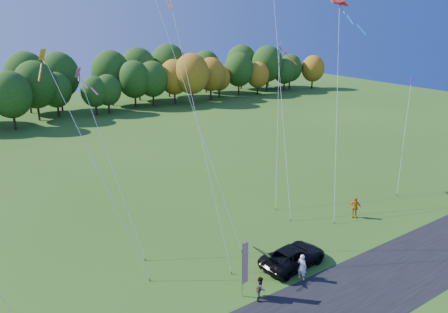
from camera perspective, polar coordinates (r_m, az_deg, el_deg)
ground at (r=30.20m, az=6.67°, el=-15.75°), size 160.00×160.00×0.00m
asphalt_strip at (r=27.91m, az=12.34°, el=-19.31°), size 90.00×6.00×0.01m
tree_line at (r=77.38m, az=-20.94°, el=4.47°), size 116.00×12.00×10.00m
black_suv at (r=31.55m, az=9.03°, el=-12.74°), size 5.27×2.76×1.42m
person_tailgate_a at (r=30.10m, az=10.14°, el=-14.00°), size 0.62×0.77×1.82m
person_tailgate_b at (r=28.02m, az=4.79°, el=-16.77°), size 0.93×0.96×1.55m
person_east at (r=39.40m, az=16.69°, el=-6.38°), size 1.05×1.12×1.86m
feather_flag at (r=27.47m, az=2.70°, el=-13.70°), size 0.50×0.13×3.78m
kite_delta_blue at (r=31.84m, az=-4.65°, el=7.89°), size 4.70×9.96×22.93m
kite_parafoil_orange at (r=40.59m, az=6.93°, el=14.95°), size 8.13×12.85×29.67m
kite_parafoil_rainbow at (r=40.25m, az=14.54°, el=6.44°), size 8.86×8.24×18.38m
kite_diamond_yellow at (r=29.41m, az=-16.30°, el=-1.48°), size 4.11×7.30×15.03m
kite_diamond_white at (r=40.75m, az=7.02°, el=4.24°), size 5.25×6.24×14.72m
kite_diamond_pink at (r=32.03m, az=-14.53°, el=-1.05°), size 2.30×6.50×13.49m
kite_diamond_blue_low at (r=46.63m, az=22.49°, el=2.50°), size 5.36×3.69×10.99m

